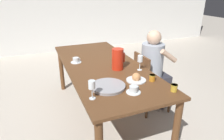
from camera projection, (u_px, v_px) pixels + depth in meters
The scene contains 14 objects.
ground_plane at pixel (103, 115), 2.81m from camera, with size 20.00×20.00×0.00m, color beige.
wall_back at pixel (59, 3), 5.21m from camera, with size 10.00×0.06×2.60m.
dining_table at pixel (103, 71), 2.56m from camera, with size 0.91×2.14×0.76m.
chair_person_side at pixel (148, 81), 2.78m from camera, with size 0.42×0.42×0.85m.
person_seated at pixel (154, 65), 2.74m from camera, with size 0.39×0.41×1.16m.
red_pitcher at pixel (118, 59), 2.34m from camera, with size 0.16×0.14×0.25m.
wine_glass_water at pixel (140, 59), 2.31m from camera, with size 0.06×0.06×0.18m.
wine_glass_juice at pixel (92, 86), 1.70m from camera, with size 0.06×0.06×0.17m.
teacup_near_person at pixel (134, 90), 1.84m from camera, with size 0.14×0.14×0.07m.
teacup_across at pixel (76, 60), 2.59m from camera, with size 0.14×0.14×0.07m.
serving_tray at pixel (108, 86), 1.93m from camera, with size 0.34×0.34×0.03m.
bread_plate at pixel (136, 78), 2.08m from camera, with size 0.21×0.21×0.09m.
jam_jar_amber at pixel (174, 88), 1.86m from camera, with size 0.06×0.06×0.07m.
jam_jar_red at pixel (152, 78), 2.07m from camera, with size 0.06×0.06×0.07m.
Camera 1 is at (-0.77, -2.23, 1.66)m, focal length 32.00 mm.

